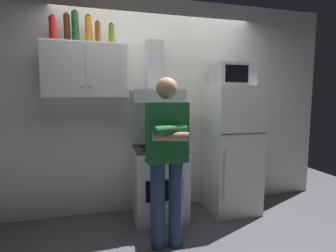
# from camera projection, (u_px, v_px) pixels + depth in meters

# --- Properties ---
(ground_plane) EXTENTS (7.00, 7.00, 0.00)m
(ground_plane) POSITION_uv_depth(u_px,v_px,m) (168.00, 227.00, 2.79)
(ground_plane) COLOR #4C4C51
(back_wall_tiled) EXTENTS (4.80, 0.10, 2.70)m
(back_wall_tiled) POSITION_uv_depth(u_px,v_px,m) (157.00, 106.00, 3.22)
(back_wall_tiled) COLOR silver
(back_wall_tiled) RESTS_ON ground_plane
(upper_cabinet) EXTENTS (0.90, 0.37, 0.60)m
(upper_cabinet) POSITION_uv_depth(u_px,v_px,m) (86.00, 71.00, 2.76)
(upper_cabinet) COLOR silver
(stove_oven) EXTENTS (0.60, 0.62, 0.87)m
(stove_oven) POSITION_uv_depth(u_px,v_px,m) (159.00, 183.00, 2.97)
(stove_oven) COLOR white
(stove_oven) RESTS_ON ground_plane
(range_hood) EXTENTS (0.60, 0.44, 0.75)m
(range_hood) POSITION_uv_depth(u_px,v_px,m) (156.00, 86.00, 2.97)
(range_hood) COLOR #B7BABF
(refrigerator) EXTENTS (0.60, 0.62, 1.60)m
(refrigerator) POSITION_uv_depth(u_px,v_px,m) (231.00, 149.00, 3.16)
(refrigerator) COLOR white
(refrigerator) RESTS_ON ground_plane
(microwave) EXTENTS (0.48, 0.37, 0.28)m
(microwave) POSITION_uv_depth(u_px,v_px,m) (232.00, 75.00, 3.08)
(microwave) COLOR #B7BABF
(microwave) RESTS_ON refrigerator
(person_standing) EXTENTS (0.38, 0.33, 1.64)m
(person_standing) POSITION_uv_depth(u_px,v_px,m) (167.00, 156.00, 2.33)
(person_standing) COLOR navy
(person_standing) RESTS_ON ground_plane
(cooking_pot) EXTENTS (0.31, 0.21, 0.09)m
(cooking_pot) POSITION_uv_depth(u_px,v_px,m) (172.00, 144.00, 2.84)
(cooking_pot) COLOR #B7BABF
(cooking_pot) RESTS_ON stove_oven
(bottle_rum_dark) EXTENTS (0.07, 0.07, 0.32)m
(bottle_rum_dark) POSITION_uv_depth(u_px,v_px,m) (67.00, 29.00, 2.68)
(bottle_rum_dark) COLOR #47230F
(bottle_rum_dark) RESTS_ON upper_cabinet
(bottle_olive_oil) EXTENTS (0.07, 0.07, 0.26)m
(bottle_olive_oil) POSITION_uv_depth(u_px,v_px,m) (112.00, 35.00, 2.82)
(bottle_olive_oil) COLOR #4C6B19
(bottle_olive_oil) RESTS_ON upper_cabinet
(bottle_soda_red) EXTENTS (0.08, 0.08, 0.29)m
(bottle_soda_red) POSITION_uv_depth(u_px,v_px,m) (53.00, 30.00, 2.67)
(bottle_soda_red) COLOR red
(bottle_soda_red) RESTS_ON upper_cabinet
(bottle_wine_green) EXTENTS (0.08, 0.08, 0.34)m
(bottle_wine_green) POSITION_uv_depth(u_px,v_px,m) (75.00, 27.00, 2.67)
(bottle_wine_green) COLOR #19471E
(bottle_wine_green) RESTS_ON upper_cabinet
(bottle_beer_brown) EXTENTS (0.06, 0.06, 0.25)m
(bottle_beer_brown) POSITION_uv_depth(u_px,v_px,m) (98.00, 33.00, 2.74)
(bottle_beer_brown) COLOR brown
(bottle_beer_brown) RESTS_ON upper_cabinet
(bottle_liquor_amber) EXTENTS (0.08, 0.08, 0.32)m
(bottle_liquor_amber) POSITION_uv_depth(u_px,v_px,m) (89.00, 30.00, 2.73)
(bottle_liquor_amber) COLOR #B7721E
(bottle_liquor_amber) RESTS_ON upper_cabinet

